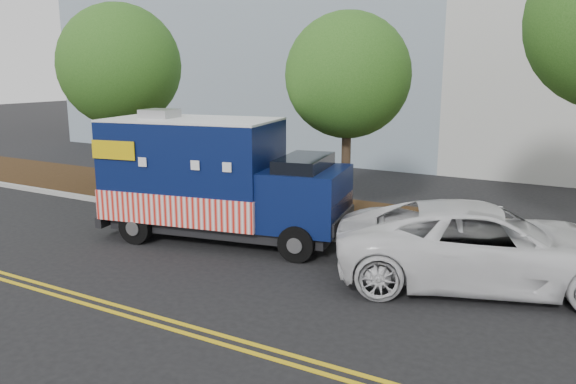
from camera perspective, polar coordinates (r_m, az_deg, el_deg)
The scene contains 10 objects.
ground at distance 14.79m, azimuth -5.27°, elevation -5.11°, with size 120.00×120.00×0.00m, color black.
curb at distance 15.89m, azimuth -2.38°, elevation -3.55°, with size 120.00×0.18×0.15m, color #9E9E99.
mulch_strip at distance 17.64m, azimuth 1.25°, elevation -1.92°, with size 120.00×4.00×0.15m, color black.
centerline_near at distance 11.66m, azimuth -18.10°, elevation -10.58°, with size 120.00×0.10×0.01m, color gold.
centerline_far at distance 11.52m, azimuth -19.03°, elevation -10.95°, with size 120.00×0.10×0.01m, color gold.
tree_a at distance 21.10m, azimuth -16.72°, elevation 12.18°, with size 4.30×4.30×6.70m.
tree_b at distance 15.72m, azimuth 6.10°, elevation 11.66°, with size 3.44×3.44×5.99m.
sign_post at distance 17.02m, azimuth -6.40°, elevation 1.36°, with size 0.06×0.06×2.40m, color #473828.
food_truck at distance 14.85m, azimuth -7.63°, elevation 1.03°, with size 6.76×3.51×3.40m.
white_car at distance 12.40m, azimuth 19.39°, elevation -5.14°, with size 2.82×6.13×1.70m, color silver.
Camera 1 is at (8.15, -11.52, 4.44)m, focal length 35.00 mm.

